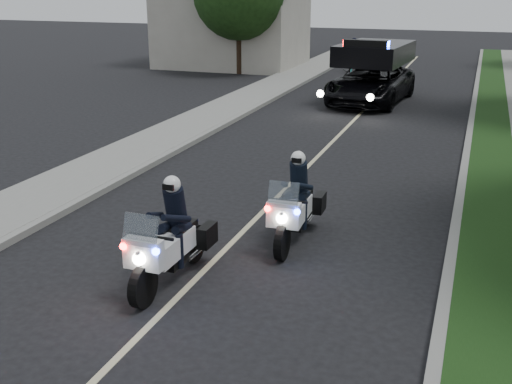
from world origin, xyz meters
TOP-DOWN VIEW (x-y plane):
  - ground at (0.00, 0.00)m, footprint 120.00×120.00m
  - curb_right at (4.10, 10.00)m, footprint 0.20×60.00m
  - grass_verge at (4.80, 10.00)m, footprint 1.20×60.00m
  - curb_left at (-4.10, 10.00)m, footprint 0.20×60.00m
  - sidewalk_left at (-5.20, 10.00)m, footprint 2.00×60.00m
  - building_far at (-10.00, 26.00)m, footprint 8.00×6.00m
  - lane_marking at (0.00, 10.00)m, footprint 0.12×50.00m
  - police_moto_left at (-0.35, -0.80)m, footprint 0.79×2.19m
  - police_moto_right at (1.13, 1.59)m, footprint 0.80×2.15m
  - police_suv at (-0.08, 16.90)m, footprint 3.23×6.12m
  - bicycle at (-2.64, 25.90)m, footprint 0.60×1.65m
  - cyclist at (-2.64, 25.90)m, footprint 0.63×0.43m
  - tree_left_near at (-8.41, 23.11)m, footprint 5.52×5.52m
  - tree_left_far at (-9.30, 28.99)m, footprint 7.32×7.32m

SIDE VIEW (x-z plane):
  - ground at x=0.00m, z-range 0.00..0.00m
  - police_moto_left at x=-0.35m, z-range -0.93..0.93m
  - police_moto_right at x=1.13m, z-range -0.90..0.90m
  - police_suv at x=-0.08m, z-range -1.43..1.43m
  - bicycle at x=-2.64m, z-range -0.43..0.43m
  - cyclist at x=-2.64m, z-range -0.85..0.85m
  - tree_left_near at x=-8.41m, z-range -4.17..4.17m
  - tree_left_far at x=-9.30m, z-range -5.06..5.06m
  - lane_marking at x=0.00m, z-range 0.00..0.01m
  - curb_right at x=4.10m, z-range 0.00..0.15m
  - curb_left at x=-4.10m, z-range 0.00..0.15m
  - grass_verge at x=4.80m, z-range 0.00..0.16m
  - sidewalk_left at x=-5.20m, z-range 0.00..0.16m
  - building_far at x=-10.00m, z-range 0.00..7.00m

